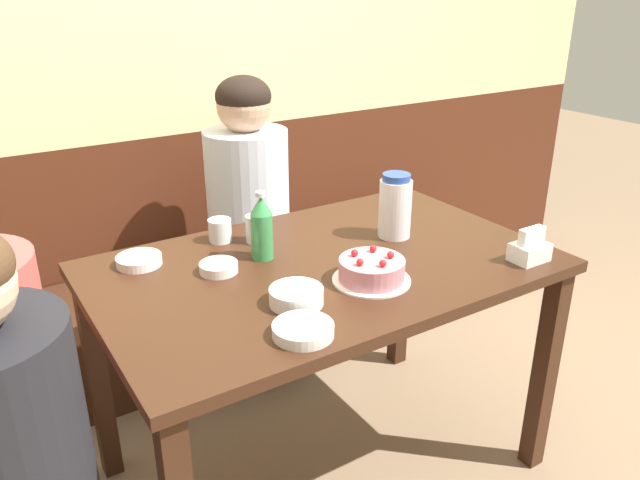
% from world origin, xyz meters
% --- Properties ---
extents(ground_plane, '(12.00, 12.00, 0.00)m').
position_xyz_m(ground_plane, '(0.00, 0.00, 0.00)').
color(ground_plane, '#846B51').
extents(back_wall, '(4.80, 0.04, 2.50)m').
position_xyz_m(back_wall, '(0.00, 1.05, 1.25)').
color(back_wall, '#4C2314').
rests_on(back_wall, ground_plane).
extents(bench_seat, '(2.42, 0.38, 0.43)m').
position_xyz_m(bench_seat, '(0.00, 0.83, 0.22)').
color(bench_seat, '#381E11').
rests_on(bench_seat, ground_plane).
extents(dining_table, '(1.35, 0.84, 0.78)m').
position_xyz_m(dining_table, '(0.00, 0.00, 0.68)').
color(dining_table, '#381E11').
rests_on(dining_table, ground_plane).
extents(birthday_cake, '(0.22, 0.22, 0.09)m').
position_xyz_m(birthday_cake, '(0.04, -0.18, 0.81)').
color(birthday_cake, white).
rests_on(birthday_cake, dining_table).
extents(water_pitcher, '(0.11, 0.11, 0.21)m').
position_xyz_m(water_pitcher, '(0.30, 0.05, 0.88)').
color(water_pitcher, white).
rests_on(water_pitcher, dining_table).
extents(soju_bottle, '(0.07, 0.07, 0.21)m').
position_xyz_m(soju_bottle, '(-0.14, 0.13, 0.88)').
color(soju_bottle, '#388E4C').
rests_on(soju_bottle, dining_table).
extents(napkin_holder, '(0.11, 0.08, 0.11)m').
position_xyz_m(napkin_holder, '(0.52, -0.32, 0.82)').
color(napkin_holder, white).
rests_on(napkin_holder, dining_table).
extents(bowl_soup_white, '(0.14, 0.14, 0.04)m').
position_xyz_m(bowl_soup_white, '(-0.20, -0.18, 0.80)').
color(bowl_soup_white, white).
rests_on(bowl_soup_white, dining_table).
extents(bowl_rice_small, '(0.11, 0.11, 0.03)m').
position_xyz_m(bowl_rice_small, '(-0.29, 0.11, 0.79)').
color(bowl_rice_small, white).
rests_on(bowl_rice_small, dining_table).
extents(bowl_side_dish, '(0.15, 0.15, 0.03)m').
position_xyz_m(bowl_side_dish, '(-0.27, -0.32, 0.79)').
color(bowl_side_dish, white).
rests_on(bowl_side_dish, dining_table).
extents(bowl_sauce_shallow, '(0.13, 0.13, 0.03)m').
position_xyz_m(bowl_sauce_shallow, '(-0.47, 0.28, 0.79)').
color(bowl_sauce_shallow, white).
rests_on(bowl_sauce_shallow, dining_table).
extents(glass_water_tall, '(0.07, 0.07, 0.07)m').
position_xyz_m(glass_water_tall, '(-0.19, 0.32, 0.82)').
color(glass_water_tall, silver).
rests_on(glass_water_tall, dining_table).
extents(glass_tumbler_short, '(0.06, 0.06, 0.09)m').
position_xyz_m(glass_tumbler_short, '(-0.10, 0.25, 0.82)').
color(glass_tumbler_short, silver).
rests_on(glass_tumbler_short, dining_table).
extents(person_pale_blue_shirt, '(0.32, 0.34, 1.24)m').
position_xyz_m(person_pale_blue_shirt, '(0.09, 0.68, 0.60)').
color(person_pale_blue_shirt, '#33333D').
rests_on(person_pale_blue_shirt, ground_plane).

